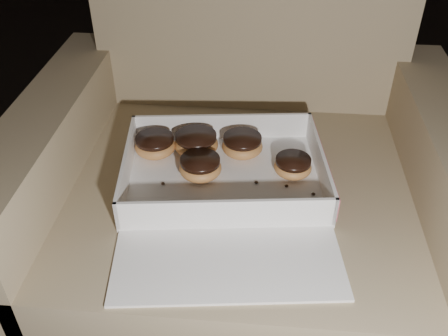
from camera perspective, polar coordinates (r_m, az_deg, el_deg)
floor at (r=1.39m, az=2.53°, el=-7.65°), size 4.50×4.50×0.00m
armchair at (r=1.06m, az=2.10°, el=-4.15°), size 0.84×0.71×0.88m
bakery_box at (r=0.90m, az=0.27°, el=-2.24°), size 0.41×0.46×0.06m
donut_a at (r=0.98m, az=-3.19°, el=2.87°), size 0.09×0.09×0.04m
donut_b at (r=0.98m, az=2.11°, el=2.68°), size 0.08×0.08×0.04m
donut_c at (r=0.93m, az=7.88°, el=0.24°), size 0.07×0.07×0.04m
donut_d at (r=0.99m, az=-7.88°, el=2.62°), size 0.08×0.08×0.04m
donut_e at (r=0.92m, az=-2.72°, el=0.14°), size 0.08×0.08×0.04m
crumb_a at (r=0.92m, az=-6.98°, el=-1.77°), size 0.01×0.01×0.00m
crumb_b at (r=0.84m, az=-1.52°, el=-5.64°), size 0.01×0.01×0.00m
crumb_c at (r=0.92m, az=3.72°, el=-1.65°), size 0.01×0.01×0.00m
crumb_d at (r=0.91m, az=7.16°, el=-2.04°), size 0.01×0.01×0.00m
crumb_e at (r=0.90m, az=10.18°, el=-2.93°), size 0.01×0.01×0.00m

